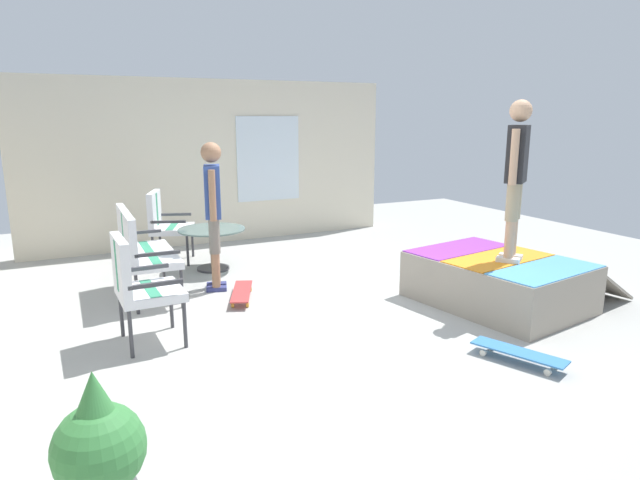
# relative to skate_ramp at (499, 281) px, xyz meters

# --- Properties ---
(ground_plane) EXTENTS (12.00, 12.00, 0.10)m
(ground_plane) POSITION_rel_skate_ramp_xyz_m (0.66, 1.46, -0.32)
(ground_plane) COLOR #A8A8A3
(house_facade) EXTENTS (0.23, 6.00, 2.63)m
(house_facade) POSITION_rel_skate_ramp_xyz_m (4.46, 1.95, 1.05)
(house_facade) COLOR beige
(house_facade) RESTS_ON ground_plane
(skate_ramp) EXTENTS (2.03, 2.27, 0.54)m
(skate_ramp) POSITION_rel_skate_ramp_xyz_m (0.00, 0.00, 0.00)
(skate_ramp) COLOR gray
(skate_ramp) RESTS_ON ground_plane
(patio_bench) EXTENTS (1.26, 0.57, 1.02)m
(patio_bench) POSITION_rel_skate_ramp_xyz_m (2.01, 3.55, 0.35)
(patio_bench) COLOR #38383D
(patio_bench) RESTS_ON ground_plane
(patio_chair_near_house) EXTENTS (0.77, 0.73, 1.02)m
(patio_chair_near_house) POSITION_rel_skate_ramp_xyz_m (3.47, 3.00, 0.35)
(patio_chair_near_house) COLOR #38383D
(patio_chair_near_house) RESTS_ON ground_plane
(patio_chair_by_wall) EXTENTS (0.63, 0.57, 1.02)m
(patio_chair_by_wall) POSITION_rel_skate_ramp_xyz_m (0.60, 3.77, 0.35)
(patio_chair_by_wall) COLOR #38383D
(patio_chair_by_wall) RESTS_ON ground_plane
(patio_table) EXTENTS (0.90, 0.90, 0.57)m
(patio_table) POSITION_rel_skate_ramp_xyz_m (2.78, 2.49, 0.14)
(patio_table) COLOR #38383D
(patio_table) RESTS_ON ground_plane
(person_watching) EXTENTS (0.46, 0.31, 1.77)m
(person_watching) POSITION_rel_skate_ramp_xyz_m (1.91, 2.69, 0.77)
(person_watching) COLOR navy
(person_watching) RESTS_ON ground_plane
(person_skater) EXTENTS (0.36, 0.40, 1.69)m
(person_skater) POSITION_rel_skate_ramp_xyz_m (-0.14, 0.02, 1.25)
(person_skater) COLOR silver
(person_skater) RESTS_ON skate_ramp
(skateboard_by_bench) EXTENTS (0.82, 0.49, 0.10)m
(skateboard_by_bench) POSITION_rel_skate_ramp_xyz_m (1.41, 2.54, -0.18)
(skateboard_by_bench) COLOR #B23838
(skateboard_by_bench) RESTS_ON ground_plane
(skateboard_spare) EXTENTS (0.82, 0.49, 0.10)m
(skateboard_spare) POSITION_rel_skate_ramp_xyz_m (-1.22, 0.93, -0.18)
(skateboard_spare) COLOR #3372B2
(skateboard_spare) RESTS_ON ground_plane
(potted_plant) EXTENTS (0.44, 0.44, 0.92)m
(potted_plant) POSITION_rel_skate_ramp_xyz_m (-1.85, 4.29, 0.20)
(potted_plant) COLOR #515156
(potted_plant) RESTS_ON ground_plane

